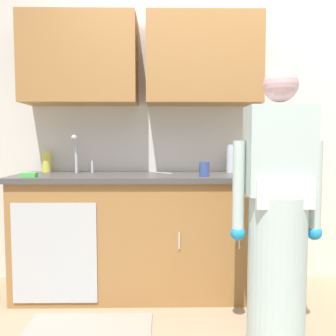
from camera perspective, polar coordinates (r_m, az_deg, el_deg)
kitchen_wall_with_uppers at (r=3.11m, az=3.72°, el=9.34°), size 4.80×0.44×2.70m
counter_cabinet at (r=2.90m, az=-4.27°, el=-10.72°), size 1.90×0.62×0.90m
countertop at (r=2.81m, az=-4.26°, el=-1.41°), size 1.96×0.66×0.04m
sink at (r=2.90m, az=-14.30°, el=-1.26°), size 0.50×0.36×0.35m
person_at_sink at (r=2.23m, az=17.08°, el=-8.94°), size 0.55×0.34×1.62m
floor_mat at (r=2.50m, az=-12.83°, el=-24.30°), size 0.80×0.50×0.01m
bottle_dish_liquid at (r=3.20m, az=-18.80°, el=0.97°), size 0.07×0.07×0.18m
bottle_soap at (r=3.01m, az=10.02°, el=1.50°), size 0.07×0.07×0.23m
bottle_cleaner_spray at (r=3.10m, az=12.14°, el=0.93°), size 0.06×0.06×0.17m
cup_by_sink at (r=2.63m, az=5.81°, el=-0.18°), size 0.08×0.08×0.11m
knife_on_counter at (r=2.94m, az=-1.19°, el=-0.72°), size 0.19×0.19×0.01m
sponge at (r=2.79m, az=-21.30°, el=-1.01°), size 0.11×0.07×0.03m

